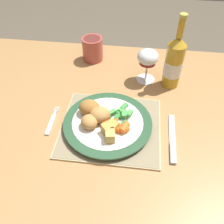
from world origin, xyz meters
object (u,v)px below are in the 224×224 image
at_px(fork, 52,122).
at_px(drinking_cup, 93,48).
at_px(dining_table, 125,131).
at_px(dinner_plate, 108,123).
at_px(table_knife, 172,142).
at_px(bottle, 174,63).
at_px(wine_glass, 148,59).

xyz_separation_m(fork, drinking_cup, (0.07, 0.38, 0.05)).
relative_size(dining_table, fork, 10.54).
bearing_deg(drinking_cup, dinner_plate, -73.06).
distance_m(dining_table, table_knife, 0.21).
bearing_deg(bottle, fork, -147.15).
relative_size(dinner_plate, drinking_cup, 2.87).
xyz_separation_m(fork, bottle, (0.39, 0.25, 0.09)).
bearing_deg(fork, dining_table, 17.34).
relative_size(wine_glass, bottle, 0.48).
height_order(fork, table_knife, table_knife).
bearing_deg(dining_table, table_knife, -35.86).
xyz_separation_m(dinner_plate, table_knife, (0.20, -0.04, -0.01)).
bearing_deg(wine_glass, table_knife, -73.13).
xyz_separation_m(dining_table, dinner_plate, (-0.05, -0.07, 0.11)).
relative_size(wine_glass, drinking_cup, 1.35).
height_order(dining_table, fork, fork).
relative_size(table_knife, drinking_cup, 1.99).
bearing_deg(wine_glass, fork, -137.93).
relative_size(fork, drinking_cup, 1.31).
xyz_separation_m(dinner_plate, wine_glass, (0.11, 0.26, 0.08)).
bearing_deg(dining_table, dinner_plate, -127.95).
xyz_separation_m(fork, table_knife, (0.38, -0.03, 0.00)).
distance_m(dining_table, fork, 0.27).
bearing_deg(drinking_cup, bottle, -22.58).
bearing_deg(bottle, drinking_cup, 157.42).
height_order(bottle, drinking_cup, bottle).
bearing_deg(fork, dinner_plate, 1.44).
bearing_deg(wine_glass, bottle, -10.01).
distance_m(table_knife, bottle, 0.30).
height_order(wine_glass, bottle, bottle).
height_order(fork, drinking_cup, drinking_cup).
bearing_deg(dining_table, wine_glass, 73.34).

